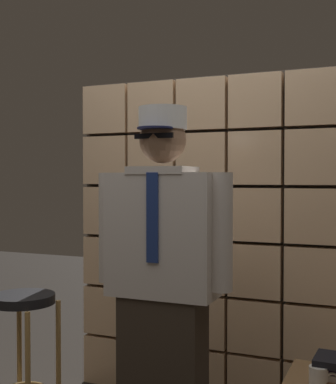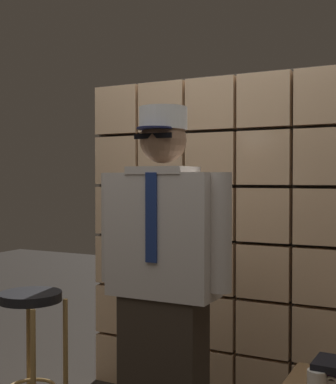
{
  "view_description": "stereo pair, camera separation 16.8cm",
  "coord_description": "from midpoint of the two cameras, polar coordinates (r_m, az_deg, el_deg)",
  "views": [
    {
      "loc": [
        1.07,
        -1.91,
        1.37
      ],
      "look_at": [
        0.12,
        0.33,
        1.31
      ],
      "focal_mm": 49.19,
      "sensor_mm": 36.0,
      "label": 1
    },
    {
      "loc": [
        1.22,
        -1.84,
        1.37
      ],
      "look_at": [
        0.12,
        0.33,
        1.31
      ],
      "focal_mm": 49.19,
      "sensor_mm": 36.0,
      "label": 2
    }
  ],
  "objects": [
    {
      "name": "glass_block_wall",
      "position": [
        3.27,
        6.22,
        -5.23
      ],
      "size": [
        1.69,
        0.1,
        2.03
      ],
      "color": "#E0B78C",
      "rests_on": "ground"
    },
    {
      "name": "standing_person",
      "position": [
        2.51,
        1.41,
        -9.64
      ],
      "size": [
        0.68,
        0.28,
        1.71
      ],
      "rotation": [
        0.0,
        0.0,
        -0.0
      ],
      "color": "#382D23",
      "rests_on": "ground"
    },
    {
      "name": "coffee_mug",
      "position": [
        2.39,
        18.0,
        -19.01
      ],
      "size": [
        0.13,
        0.08,
        0.09
      ],
      "color": "silver",
      "rests_on": "side_table"
    },
    {
      "name": "bar_stool",
      "position": [
        3.03,
        -13.1,
        -14.11
      ],
      "size": [
        0.34,
        0.34,
        0.75
      ],
      "color": "black",
      "rests_on": "ground"
    }
  ]
}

